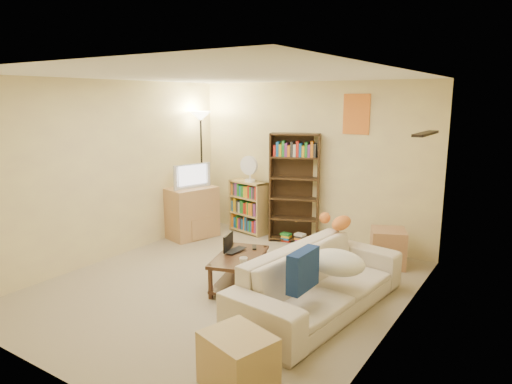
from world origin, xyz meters
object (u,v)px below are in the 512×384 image
Objects in this scene: coffee_table at (239,267)px; tall_bookshelf at (294,185)px; sofa at (320,281)px; tabby_cat at (338,222)px; laptop at (239,251)px; desk_fan at (249,168)px; side_table at (388,248)px; end_cabinet at (238,361)px; short_bookshelf at (248,207)px; floor_lamp at (201,136)px; mug at (243,261)px; television at (190,176)px; tv_stand at (191,212)px.

tall_bookshelf is (-0.33, 1.98, 0.65)m from coffee_table.
tabby_cat is at bearing 18.61° from sofa.
coffee_table is at bearing -139.75° from laptop.
side_table is at bearing -5.66° from desk_fan.
desk_fan is at bearing 162.72° from tall_bookshelf.
tall_bookshelf is (-0.26, 1.90, 0.49)m from laptop.
tall_bookshelf is 3.23× the size of end_cabinet.
coffee_table is 0.59× the size of tall_bookshelf.
end_cabinet is at bearing -45.61° from short_bookshelf.
laptop is at bearing -47.62° from short_bookshelf.
short_bookshelf reaches higher than coffee_table.
laptop is 0.16× the size of floor_lamp.
desk_fan reaches higher than mug.
tabby_cat reaches higher than mug.
television is (-2.74, 0.39, 0.27)m from tabby_cat.
end_cabinet is (0.88, -1.35, -0.23)m from mug.
laptop is 0.62× the size of side_table.
television is (-2.08, 1.50, 0.57)m from mug.
television reaches higher than tv_stand.
desk_fan is 2.59m from side_table.
coffee_table is (-1.07, 0.03, -0.07)m from sofa.
tall_bookshelf is at bearing 82.15° from coffee_table.
sofa is 7.37× the size of laptop.
floor_lamp is at bearing 29.46° from television.
short_bookshelf is at bearing 122.78° from mug.
short_bookshelf is (-1.43, 2.22, -0.01)m from mug.
end_cabinet is at bearing -88.80° from tall_bookshelf.
tall_bookshelf reaches higher than tabby_cat.
end_cabinet is at bearing -117.83° from television.
desk_fan is at bearing 31.44° from laptop.
side_table is (1.61, -0.29, -0.65)m from tall_bookshelf.
laptop is 0.73× the size of desk_fan.
side_table is (3.13, 0.43, -0.16)m from tv_stand.
coffee_table is at bearing -40.76° from floor_lamp.
tall_bookshelf is (-0.56, 2.23, 0.46)m from mug.
laptop is at bearing -59.66° from desk_fan.
side_table is (0.20, 1.72, -0.07)m from sofa.
short_bookshelf is at bearing 173.45° from side_table.
tv_stand is 1.89× the size of desk_fan.
end_cabinet reaches higher than laptop.
laptop is (-1.14, 0.11, 0.09)m from sofa.
desk_fan is (0.70, 0.67, 0.70)m from tv_stand.
sofa is 1.57m from end_cabinet.
mug is at bearing -109.69° from television.
coffee_table is at bearing -127.02° from side_table.
end_cabinet is at bearing -143.86° from laptop.
side_table is (3.23, 0.01, -1.37)m from floor_lamp.
sofa is 5.38× the size of desk_fan.
side_table is at bearing 61.58° from mug.
sofa is 1.15m from laptop.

